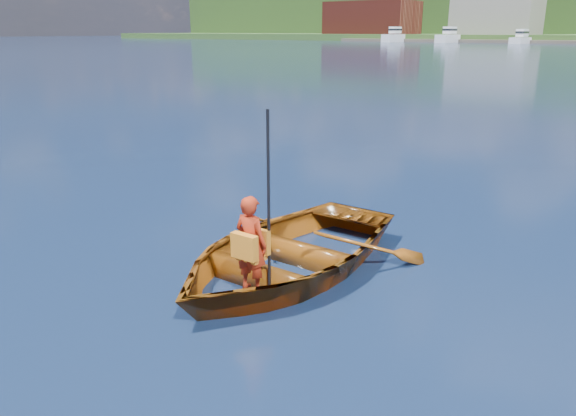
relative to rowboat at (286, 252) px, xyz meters
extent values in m
plane|color=#0E2640|center=(1.12, -0.77, -0.27)|extent=(600.00, 600.00, 0.00)
imported|color=brown|center=(0.00, 0.00, 0.00)|extent=(2.94, 4.07, 0.84)
imported|color=red|center=(0.16, -0.90, 0.42)|extent=(0.43, 0.29, 1.18)
cube|color=orange|center=(0.16, -1.02, 0.43)|extent=(0.34, 0.10, 0.30)
cube|color=orange|center=(0.16, -0.78, 0.43)|extent=(0.34, 0.08, 0.30)
cube|color=orange|center=(0.16, -0.90, 0.25)|extent=(0.30, 0.22, 0.05)
cylinder|color=black|center=(0.31, -0.75, 0.91)|extent=(0.04, 0.04, 2.16)
cube|color=brown|center=(-88.88, 164.23, 6.73)|extent=(28.00, 16.00, 10.00)
cube|color=gray|center=(-48.88, 164.23, 8.73)|extent=(22.00, 16.00, 14.00)
cube|color=white|center=(-69.80, 142.23, 0.65)|extent=(2.65, 9.45, 2.31)
cube|color=white|center=(-69.80, 143.18, 2.94)|extent=(1.85, 4.25, 1.80)
cube|color=black|center=(-69.80, 143.18, 3.04)|extent=(1.90, 4.44, 0.50)
cube|color=white|center=(-54.09, 142.23, 0.64)|extent=(2.92, 10.44, 2.28)
cube|color=white|center=(-54.09, 143.28, 2.91)|extent=(2.05, 4.70, 1.80)
cube|color=black|center=(-54.09, 143.28, 3.01)|extent=(2.10, 4.91, 0.50)
cube|color=white|center=(-35.73, 142.23, 0.39)|extent=(2.75, 9.80, 1.65)
cube|color=white|center=(-35.73, 143.21, 2.28)|extent=(1.92, 4.41, 1.80)
cube|color=black|center=(-35.73, 143.21, 2.38)|extent=(1.98, 4.61, 0.50)
cylinder|color=#382314|center=(-99.61, 245.55, 14.21)|extent=(0.80, 0.80, 2.44)
cylinder|color=#382314|center=(-111.59, 229.68, 11.65)|extent=(0.80, 0.80, 3.66)
cylinder|color=#382314|center=(-90.06, 204.13, 6.15)|extent=(0.80, 0.80, 2.88)
sphere|color=#195516|center=(-90.06, 204.13, 10.00)|extent=(5.38, 5.38, 5.38)
cylinder|color=#382314|center=(-112.84, 207.10, 7.24)|extent=(0.80, 0.80, 3.86)
sphere|color=#195516|center=(-112.84, 207.10, 12.39)|extent=(7.21, 7.21, 7.21)
cylinder|color=#382314|center=(-63.22, 203.19, 6.58)|extent=(0.80, 0.80, 4.11)
sphere|color=#195516|center=(-63.22, 203.19, 12.07)|extent=(7.68, 7.68, 7.68)
camera|label=1|loc=(4.18, -5.55, 2.81)|focal=35.00mm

